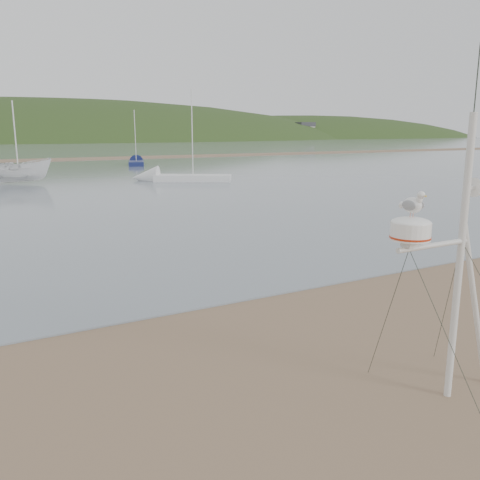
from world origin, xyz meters
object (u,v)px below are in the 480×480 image
sailboat_blue_far (136,162)px  sailboat_white_near (165,178)px  mast_rig (454,321)px  boat_white (17,151)px

sailboat_blue_far → sailboat_white_near: size_ratio=0.90×
sailboat_blue_far → sailboat_white_near: bearing=-101.9°
mast_rig → sailboat_white_near: (8.67, 34.91, -0.98)m
mast_rig → boat_white: 38.63m
boat_white → sailboat_white_near: (10.77, -3.64, -2.27)m
mast_rig → sailboat_blue_far: size_ratio=0.73×
sailboat_blue_far → boat_white: bearing=-130.1°
boat_white → sailboat_white_near: bearing=-90.8°
mast_rig → sailboat_white_near: 35.99m
boat_white → sailboat_blue_far: (15.37, 18.28, -2.27)m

